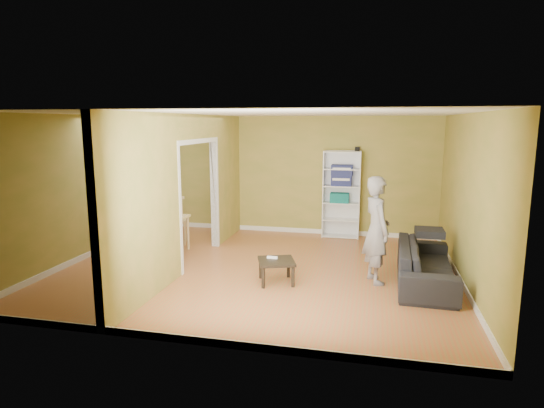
# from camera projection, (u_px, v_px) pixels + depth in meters

# --- Properties ---
(room_shell) EXTENTS (6.50, 6.50, 6.50)m
(room_shell) POSITION_uv_depth(u_px,v_px,m) (258.00, 194.00, 7.50)
(room_shell) COLOR #B55933
(room_shell) RESTS_ON ground
(partition) EXTENTS (0.22, 5.50, 2.60)m
(partition) POSITION_uv_depth(u_px,v_px,m) (190.00, 191.00, 7.76)
(partition) COLOR #B49A47
(partition) RESTS_ON ground
(wall_speaker) EXTENTS (0.10, 0.10, 0.10)m
(wall_speaker) POSITION_uv_depth(u_px,v_px,m) (357.00, 149.00, 9.65)
(wall_speaker) COLOR black
(wall_speaker) RESTS_ON room_shell
(sofa) EXTENTS (2.14, 0.98, 0.80)m
(sofa) POSITION_uv_depth(u_px,v_px,m) (426.00, 258.00, 6.99)
(sofa) COLOR black
(sofa) RESTS_ON ground
(person) EXTENTS (0.87, 0.78, 1.95)m
(person) POSITION_uv_depth(u_px,v_px,m) (377.00, 221.00, 6.95)
(person) COLOR slate
(person) RESTS_ON ground
(bookshelf) EXTENTS (0.79, 0.34, 1.87)m
(bookshelf) POSITION_uv_depth(u_px,v_px,m) (342.00, 194.00, 9.80)
(bookshelf) COLOR white
(bookshelf) RESTS_ON ground
(paper_box_teal) EXTENTS (0.40, 0.26, 0.20)m
(paper_box_teal) POSITION_uv_depth(u_px,v_px,m) (340.00, 198.00, 9.78)
(paper_box_teal) COLOR #1F8A6D
(paper_box_teal) RESTS_ON bookshelf
(paper_box_navy_b) EXTENTS (0.43, 0.28, 0.22)m
(paper_box_navy_b) POSITION_uv_depth(u_px,v_px,m) (341.00, 181.00, 9.70)
(paper_box_navy_b) COLOR navy
(paper_box_navy_b) RESTS_ON bookshelf
(paper_box_navy_c) EXTENTS (0.44, 0.29, 0.23)m
(paper_box_navy_c) POSITION_uv_depth(u_px,v_px,m) (342.00, 170.00, 9.66)
(paper_box_navy_c) COLOR #1D1D4A
(paper_box_navy_c) RESTS_ON bookshelf
(coffee_table) EXTENTS (0.54, 0.54, 0.36)m
(coffee_table) POSITION_uv_depth(u_px,v_px,m) (276.00, 263.00, 7.03)
(coffee_table) COLOR #362B1D
(coffee_table) RESTS_ON ground
(game_controller) EXTENTS (0.17, 0.04, 0.03)m
(game_controller) POSITION_uv_depth(u_px,v_px,m) (272.00, 257.00, 7.11)
(game_controller) COLOR white
(game_controller) RESTS_ON coffee_table
(dining_table) EXTENTS (1.11, 0.74, 0.70)m
(dining_table) POSITION_uv_depth(u_px,v_px,m) (156.00, 221.00, 8.64)
(dining_table) COLOR #DBC772
(dining_table) RESTS_ON ground
(chair_left) EXTENTS (0.53, 0.53, 0.88)m
(chair_left) POSITION_uv_depth(u_px,v_px,m) (119.00, 228.00, 8.81)
(chair_left) COLOR tan
(chair_left) RESTS_ON ground
(chair_near) EXTENTS (0.56, 0.56, 1.00)m
(chair_near) POSITION_uv_depth(u_px,v_px,m) (144.00, 234.00, 8.13)
(chair_near) COLOR tan
(chair_near) RESTS_ON ground
(chair_far) EXTENTS (0.60, 0.60, 1.02)m
(chair_far) POSITION_uv_depth(u_px,v_px,m) (177.00, 219.00, 9.27)
(chair_far) COLOR tan
(chair_far) RESTS_ON ground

